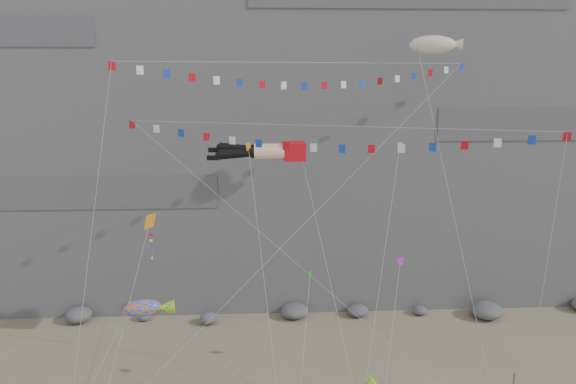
% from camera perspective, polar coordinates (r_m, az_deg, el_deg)
% --- Properties ---
extents(cliff, '(80.00, 28.00, 50.00)m').
position_cam_1_polar(cliff, '(64.18, -0.13, 14.25)').
color(cliff, slate).
rests_on(cliff, ground).
extents(talus_boulders, '(60.00, 3.00, 1.20)m').
position_cam_1_polar(talus_boulders, '(53.98, 0.68, -12.02)').
color(talus_boulders, slate).
rests_on(talus_boulders, ground).
extents(legs_kite, '(9.98, 16.55, 23.32)m').
position_cam_1_polar(legs_kite, '(40.12, -2.10, 4.14)').
color(legs_kite, red).
rests_on(legs_kite, ground).
extents(flag_banner_upper, '(29.08, 19.25, 31.02)m').
position_cam_1_polar(flag_banner_upper, '(42.34, 2.70, 12.95)').
color(flag_banner_upper, red).
rests_on(flag_banner_upper, ground).
extents(flag_banner_lower, '(27.31, 12.03, 23.33)m').
position_cam_1_polar(flag_banner_lower, '(36.96, 4.13, 6.68)').
color(flag_banner_lower, red).
rests_on(flag_banner_lower, ground).
extents(harlequin_kite, '(4.29, 7.23, 15.29)m').
position_cam_1_polar(harlequin_kite, '(35.95, -13.86, -2.98)').
color(harlequin_kite, red).
rests_on(harlequin_kite, ground).
extents(fish_windsock, '(6.97, 5.64, 11.13)m').
position_cam_1_polar(fish_windsock, '(35.60, -14.58, -11.37)').
color(fish_windsock, '#E35B0B').
rests_on(fish_windsock, ground).
extents(blimp_windsock, '(4.50, 14.58, 28.05)m').
position_cam_1_polar(blimp_windsock, '(45.21, 14.47, 14.22)').
color(blimp_windsock, beige).
rests_on(blimp_windsock, ground).
extents(small_kite_a, '(2.88, 13.14, 21.62)m').
position_cam_1_polar(small_kite_a, '(39.27, -3.99, 4.10)').
color(small_kite_a, orange).
rests_on(small_kite_a, ground).
extents(small_kite_b, '(4.80, 12.58, 15.77)m').
position_cam_1_polar(small_kite_b, '(40.84, 11.31, -7.16)').
color(small_kite_b, '#AF20BE').
rests_on(small_kite_b, ground).
extents(small_kite_c, '(2.30, 9.49, 13.23)m').
position_cam_1_polar(small_kite_c, '(37.26, 2.21, -8.77)').
color(small_kite_c, '#189617').
rests_on(small_kite_c, ground).
extents(small_kite_d, '(6.43, 15.73, 23.67)m').
position_cam_1_polar(small_kite_d, '(42.40, 11.19, 3.84)').
color(small_kite_d, yellow).
rests_on(small_kite_d, ground).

